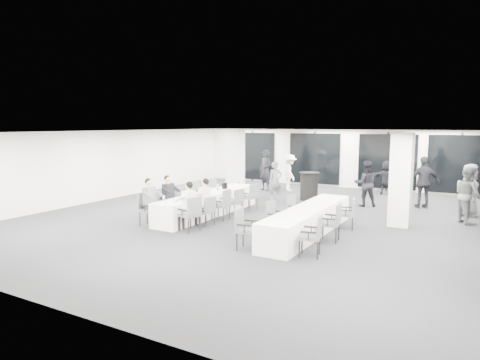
% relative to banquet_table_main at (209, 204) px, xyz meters
% --- Properties ---
extents(room, '(14.04, 16.04, 2.84)m').
position_rel_banquet_table_main_xyz_m(room, '(2.57, 1.64, 1.01)').
color(room, '#242429').
rests_on(room, ground).
extents(column_left, '(0.60, 0.60, 2.80)m').
position_rel_banquet_table_main_xyz_m(column_left, '(-1.12, 3.73, 1.02)').
color(column_left, silver).
rests_on(column_left, floor).
extents(column_right, '(0.60, 0.60, 2.80)m').
position_rel_banquet_table_main_xyz_m(column_right, '(5.88, 1.53, 1.02)').
color(column_right, silver).
rests_on(column_right, floor).
extents(banquet_table_main, '(0.90, 5.00, 0.75)m').
position_rel_banquet_table_main_xyz_m(banquet_table_main, '(0.00, 0.00, 0.00)').
color(banquet_table_main, white).
rests_on(banquet_table_main, floor).
extents(banquet_table_side, '(0.90, 5.00, 0.75)m').
position_rel_banquet_table_main_xyz_m(banquet_table_side, '(3.83, -0.77, 0.00)').
color(banquet_table_side, white).
rests_on(banquet_table_side, floor).
extents(cocktail_table, '(0.81, 0.81, 1.13)m').
position_rel_banquet_table_main_xyz_m(cocktail_table, '(1.95, 4.37, 0.20)').
color(cocktail_table, black).
rests_on(cocktail_table, floor).
extents(chair_main_left_near, '(0.58, 0.62, 0.99)m').
position_rel_banquet_table_main_xyz_m(chair_main_left_near, '(-0.84, -2.14, 0.19)').
color(chair_main_left_near, '#56595E').
rests_on(chair_main_left_near, floor).
extents(chair_main_left_second, '(0.54, 0.57, 0.92)m').
position_rel_banquet_table_main_xyz_m(chair_main_left_second, '(-0.83, -1.25, 0.15)').
color(chair_main_left_second, '#56595E').
rests_on(chair_main_left_second, floor).
extents(chair_main_left_mid, '(0.57, 0.61, 1.01)m').
position_rel_banquet_table_main_xyz_m(chair_main_left_mid, '(-0.84, -0.29, 0.20)').
color(chair_main_left_mid, '#56595E').
rests_on(chair_main_left_mid, floor).
extents(chair_main_left_fourth, '(0.55, 0.61, 1.03)m').
position_rel_banquet_table_main_xyz_m(chair_main_left_fourth, '(-0.84, 0.61, 0.21)').
color(chair_main_left_fourth, '#56595E').
rests_on(chair_main_left_fourth, floor).
extents(chair_main_left_far, '(0.56, 0.60, 1.00)m').
position_rel_banquet_table_main_xyz_m(chair_main_left_far, '(-0.84, 1.69, 0.19)').
color(chair_main_left_far, '#56595E').
rests_on(chair_main_left_far, floor).
extents(chair_main_right_near, '(0.62, 0.65, 1.02)m').
position_rel_banquet_table_main_xyz_m(chair_main_right_near, '(0.84, -2.16, 0.20)').
color(chair_main_right_near, '#56595E').
rests_on(chair_main_right_near, floor).
extents(chair_main_right_second, '(0.54, 0.57, 0.88)m').
position_rel_banquet_table_main_xyz_m(chair_main_right_second, '(0.83, -1.32, 0.13)').
color(chair_main_right_second, '#56595E').
rests_on(chair_main_right_second, floor).
extents(chair_main_right_mid, '(0.52, 0.58, 0.99)m').
position_rel_banquet_table_main_xyz_m(chair_main_right_mid, '(0.84, -0.44, 0.19)').
color(chair_main_right_mid, '#56595E').
rests_on(chair_main_right_mid, floor).
extents(chair_main_right_fourth, '(0.55, 0.57, 0.89)m').
position_rel_banquet_table_main_xyz_m(chair_main_right_fourth, '(0.83, 0.43, 0.13)').
color(chair_main_right_fourth, '#56595E').
rests_on(chair_main_right_fourth, floor).
extents(chair_main_right_far, '(0.56, 0.59, 0.94)m').
position_rel_banquet_table_main_xyz_m(chair_main_right_far, '(0.83, 1.48, 0.16)').
color(chair_main_right_far, '#56595E').
rests_on(chair_main_right_far, floor).
extents(chair_side_left_near, '(0.58, 0.63, 1.02)m').
position_rel_banquet_table_main_xyz_m(chair_side_left_near, '(2.99, -2.91, 0.21)').
color(chair_side_left_near, '#56595E').
rests_on(chair_side_left_near, floor).
extents(chair_side_left_mid, '(0.49, 0.54, 0.92)m').
position_rel_banquet_table_main_xyz_m(chair_side_left_mid, '(3.00, -1.20, 0.15)').
color(chair_side_left_mid, '#56595E').
rests_on(chair_side_left_mid, floor).
extents(chair_side_left_far, '(0.51, 0.55, 0.87)m').
position_rel_banquet_table_main_xyz_m(chair_side_left_far, '(3.00, 0.26, 0.12)').
color(chair_side_left_far, '#56595E').
rests_on(chair_side_left_far, floor).
extents(chair_side_right_near, '(0.59, 0.62, 0.97)m').
position_rel_banquet_table_main_xyz_m(chair_side_right_near, '(4.66, -2.65, 0.18)').
color(chair_side_right_near, '#56595E').
rests_on(chair_side_right_near, floor).
extents(chair_side_right_mid, '(0.56, 0.61, 1.00)m').
position_rel_banquet_table_main_xyz_m(chair_side_right_mid, '(4.67, -1.19, 0.20)').
color(chair_side_right_mid, '#56595E').
rests_on(chair_side_right_mid, floor).
extents(chair_side_right_far, '(0.56, 0.58, 0.91)m').
position_rel_banquet_table_main_xyz_m(chair_side_right_far, '(4.66, 0.38, 0.15)').
color(chair_side_right_far, '#56595E').
rests_on(chair_side_right_far, floor).
extents(seated_guest_a, '(0.50, 0.38, 1.44)m').
position_rel_banquet_table_main_xyz_m(seated_guest_a, '(-0.67, -2.13, 0.44)').
color(seated_guest_a, slate).
rests_on(seated_guest_a, floor).
extents(seated_guest_b, '(0.50, 0.38, 1.44)m').
position_rel_banquet_table_main_xyz_m(seated_guest_b, '(-0.67, -1.23, 0.44)').
color(seated_guest_b, black).
rests_on(seated_guest_b, floor).
extents(seated_guest_c, '(0.50, 0.38, 1.44)m').
position_rel_banquet_table_main_xyz_m(seated_guest_c, '(0.67, -2.13, 0.44)').
color(seated_guest_c, white).
rests_on(seated_guest_c, floor).
extents(seated_guest_d, '(0.50, 0.38, 1.44)m').
position_rel_banquet_table_main_xyz_m(seated_guest_d, '(0.67, -1.30, 0.44)').
color(seated_guest_d, white).
rests_on(seated_guest_d, floor).
extents(standing_guest_a, '(0.81, 0.82, 1.75)m').
position_rel_banquet_table_main_xyz_m(standing_guest_a, '(0.71, 3.81, 0.50)').
color(standing_guest_a, slate).
rests_on(standing_guest_a, floor).
extents(standing_guest_b, '(1.09, 0.90, 1.94)m').
position_rel_banquet_table_main_xyz_m(standing_guest_b, '(4.24, 4.16, 0.60)').
color(standing_guest_b, black).
rests_on(standing_guest_b, floor).
extents(standing_guest_c, '(1.25, 1.36, 1.90)m').
position_rel_banquet_table_main_xyz_m(standing_guest_c, '(0.31, 6.25, 0.58)').
color(standing_guest_c, white).
rests_on(standing_guest_c, floor).
extents(standing_guest_d, '(1.45, 1.23, 2.15)m').
position_rel_banquet_table_main_xyz_m(standing_guest_d, '(6.16, 4.86, 0.70)').
color(standing_guest_d, black).
rests_on(standing_guest_d, floor).
extents(standing_guest_e, '(0.67, 1.01, 1.99)m').
position_rel_banquet_table_main_xyz_m(standing_guest_e, '(7.66, 4.10, 0.62)').
color(standing_guest_e, slate).
rests_on(standing_guest_e, floor).
extents(standing_guest_f, '(1.64, 0.87, 1.70)m').
position_rel_banquet_table_main_xyz_m(standing_guest_f, '(4.40, 7.34, 0.47)').
color(standing_guest_f, black).
rests_on(standing_guest_f, floor).
extents(standing_guest_g, '(0.95, 0.86, 2.14)m').
position_rel_banquet_table_main_xyz_m(standing_guest_g, '(-0.72, 5.81, 0.69)').
color(standing_guest_g, black).
rests_on(standing_guest_g, floor).
extents(standing_guest_h, '(1.03, 1.14, 2.02)m').
position_rel_banquet_table_main_xyz_m(standing_guest_h, '(7.64, 2.94, 0.64)').
color(standing_guest_h, slate).
rests_on(standing_guest_h, floor).
extents(ice_bucket_near, '(0.21, 0.21, 0.23)m').
position_rel_banquet_table_main_xyz_m(ice_bucket_near, '(0.02, -1.06, 0.49)').
color(ice_bucket_near, black).
rests_on(ice_bucket_near, banquet_table_main).
extents(ice_bucket_far, '(0.20, 0.20, 0.23)m').
position_rel_banquet_table_main_xyz_m(ice_bucket_far, '(-0.02, 1.05, 0.49)').
color(ice_bucket_far, black).
rests_on(ice_bucket_far, banquet_table_main).
extents(water_bottle_a, '(0.07, 0.07, 0.21)m').
position_rel_banquet_table_main_xyz_m(water_bottle_a, '(-0.18, -2.12, 0.48)').
color(water_bottle_a, silver).
rests_on(water_bottle_a, banquet_table_main).
extents(water_bottle_b, '(0.08, 0.08, 0.25)m').
position_rel_banquet_table_main_xyz_m(water_bottle_b, '(0.10, 0.42, 0.50)').
color(water_bottle_b, silver).
rests_on(water_bottle_b, banquet_table_main).
extents(water_bottle_c, '(0.06, 0.06, 0.20)m').
position_rel_banquet_table_main_xyz_m(water_bottle_c, '(-0.06, 2.18, 0.47)').
color(water_bottle_c, silver).
rests_on(water_bottle_c, banquet_table_main).
extents(plate_a, '(0.18, 0.18, 0.03)m').
position_rel_banquet_table_main_xyz_m(plate_a, '(-0.15, -1.53, 0.39)').
color(plate_a, white).
rests_on(plate_a, banquet_table_main).
extents(plate_b, '(0.22, 0.22, 0.03)m').
position_rel_banquet_table_main_xyz_m(plate_b, '(0.12, -1.93, 0.39)').
color(plate_b, white).
rests_on(plate_b, banquet_table_main).
extents(plate_c, '(0.21, 0.21, 0.03)m').
position_rel_banquet_table_main_xyz_m(plate_c, '(0.14, -0.33, 0.39)').
color(plate_c, white).
rests_on(plate_c, banquet_table_main).
extents(wine_glass, '(0.08, 0.08, 0.21)m').
position_rel_banquet_table_main_xyz_m(wine_glass, '(0.25, -2.00, 0.53)').
color(wine_glass, silver).
rests_on(wine_glass, banquet_table_main).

